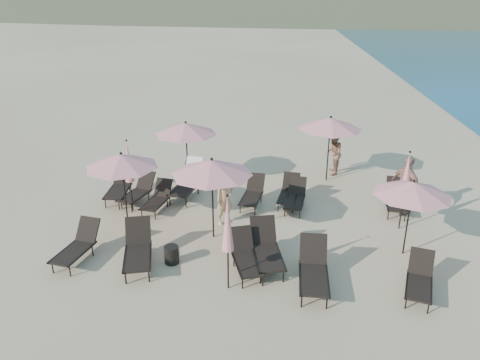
# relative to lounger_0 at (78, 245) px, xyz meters

# --- Properties ---
(ground) EXTENTS (800.00, 800.00, 0.00)m
(ground) POSITION_rel_lounger_0_xyz_m (5.21, -0.30, -0.44)
(ground) COLOR #D6BA8C
(ground) RESTS_ON ground
(lounger_0) EXTENTS (0.96, 1.73, 0.94)m
(lounger_0) POSITION_rel_lounger_0_xyz_m (0.00, 0.00, 0.00)
(lounger_0) COLOR black
(lounger_0) RESTS_ON ground
(lounger_1) EXTENTS (1.07, 1.91, 1.03)m
(lounger_1) POSITION_rel_lounger_0_xyz_m (1.67, -0.13, 0.05)
(lounger_1) COLOR black
(lounger_1) RESTS_ON ground
(lounger_2) EXTENTS (1.05, 1.73, 0.93)m
(lounger_2) POSITION_rel_lounger_0_xyz_m (4.49, -0.21, -0.00)
(lounger_2) COLOR black
(lounger_2) RESTS_ON ground
(lounger_3) EXTENTS (1.01, 1.91, 1.04)m
(lounger_3) POSITION_rel_lounger_0_xyz_m (5.02, 0.12, 0.05)
(lounger_3) COLOR black
(lounger_3) RESTS_ON ground
(lounger_4) EXTENTS (0.76, 1.84, 1.04)m
(lounger_4) POSITION_rel_lounger_0_xyz_m (6.17, -0.78, 0.05)
(lounger_4) COLOR black
(lounger_4) RESTS_ON ground
(lounger_5) EXTENTS (1.00, 1.62, 0.87)m
(lounger_5) POSITION_rel_lounger_0_xyz_m (8.65, -0.90, -0.03)
(lounger_5) COLOR black
(lounger_5) RESTS_ON ground
(lounger_6) EXTENTS (0.69, 1.71, 0.98)m
(lounger_6) POSITION_rel_lounger_0_xyz_m (-0.10, 3.92, 0.02)
(lounger_6) COLOR black
(lounger_6) RESTS_ON ground
(lounger_7) EXTENTS (1.06, 1.99, 1.18)m
(lounger_7) POSITION_rel_lounger_0_xyz_m (2.22, 4.37, 0.12)
(lounger_7) COLOR black
(lounger_7) RESTS_ON ground
(lounger_8) EXTENTS (0.85, 1.64, 0.90)m
(lounger_8) POSITION_rel_lounger_0_xyz_m (4.49, 3.72, -0.02)
(lounger_8) COLOR black
(lounger_8) RESTS_ON ground
(lounger_9) EXTENTS (0.83, 1.60, 0.88)m
(lounger_9) POSITION_rel_lounger_0_xyz_m (5.70, 3.93, -0.03)
(lounger_9) COLOR black
(lounger_9) RESTS_ON ground
(lounger_10) EXTENTS (0.82, 1.60, 0.88)m
(lounger_10) POSITION_rel_lounger_0_xyz_m (5.90, 3.57, -0.03)
(lounger_10) COLOR black
(lounger_10) RESTS_ON ground
(lounger_11) EXTENTS (0.86, 1.68, 0.92)m
(lounger_11) POSITION_rel_lounger_0_xyz_m (9.15, 3.64, -0.01)
(lounger_11) COLOR black
(lounger_11) RESTS_ON ground
(lounger_12) EXTENTS (1.09, 1.69, 0.91)m
(lounger_12) POSITION_rel_lounger_0_xyz_m (0.62, 3.65, -0.01)
(lounger_12) COLOR black
(lounger_12) RESTS_ON ground
(lounger_13) EXTENTS (0.86, 1.57, 0.86)m
(lounger_13) POSITION_rel_lounger_0_xyz_m (1.41, 3.15, -0.04)
(lounger_13) COLOR black
(lounger_13) RESTS_ON ground
(umbrella_open_0) EXTENTS (2.16, 2.16, 2.33)m
(umbrella_open_0) POSITION_rel_lounger_0_xyz_m (0.69, 2.13, 1.62)
(umbrella_open_0) COLOR black
(umbrella_open_0) RESTS_ON ground
(umbrella_open_1) EXTENTS (2.29, 2.29, 2.47)m
(umbrella_open_1) POSITION_rel_lounger_0_xyz_m (3.45, 1.47, 1.74)
(umbrella_open_1) COLOR black
(umbrella_open_1) RESTS_ON ground
(umbrella_open_2) EXTENTS (2.04, 2.04, 2.20)m
(umbrella_open_2) POSITION_rel_lounger_0_xyz_m (8.76, 0.92, 1.51)
(umbrella_open_2) COLOR black
(umbrella_open_2) RESTS_ON ground
(umbrella_open_3) EXTENTS (2.22, 2.22, 2.39)m
(umbrella_open_3) POSITION_rel_lounger_0_xyz_m (2.02, 5.37, 1.68)
(umbrella_open_3) COLOR black
(umbrella_open_3) RESTS_ON ground
(umbrella_open_4) EXTENTS (2.32, 2.32, 2.49)m
(umbrella_open_4) POSITION_rel_lounger_0_xyz_m (7.18, 6.09, 1.77)
(umbrella_open_4) COLOR black
(umbrella_open_4) RESTS_ON ground
(umbrella_closed_0) EXTENTS (0.29, 0.29, 2.50)m
(umbrella_closed_0) POSITION_rel_lounger_0_xyz_m (4.12, -1.01, 1.30)
(umbrella_closed_0) COLOR black
(umbrella_closed_0) RESTS_ON ground
(umbrella_closed_1) EXTENTS (0.29, 0.29, 2.49)m
(umbrella_closed_1) POSITION_rel_lounger_0_xyz_m (9.00, 2.37, 1.29)
(umbrella_closed_1) COLOR black
(umbrella_closed_1) RESTS_ON ground
(umbrella_closed_2) EXTENTS (0.29, 0.29, 2.44)m
(umbrella_closed_2) POSITION_rel_lounger_0_xyz_m (0.60, 3.00, 1.26)
(umbrella_closed_2) COLOR black
(umbrella_closed_2) RESTS_ON ground
(side_table_0) EXTENTS (0.39, 0.39, 0.48)m
(side_table_0) POSITION_rel_lounger_0_xyz_m (2.52, 0.01, -0.20)
(side_table_0) COLOR black
(side_table_0) RESTS_ON ground
(side_table_1) EXTENTS (0.38, 0.38, 0.44)m
(side_table_1) POSITION_rel_lounger_0_xyz_m (6.17, 0.14, -0.22)
(side_table_1) COLOR black
(side_table_1) RESTS_ON ground
(beachgoer_a) EXTENTS (0.71, 0.68, 1.63)m
(beachgoer_a) POSITION_rel_lounger_0_xyz_m (3.69, 2.36, 0.38)
(beachgoer_a) COLOR tan
(beachgoer_a) RESTS_ON ground
(beachgoer_b) EXTENTS (0.71, 0.87, 1.68)m
(beachgoer_b) POSITION_rel_lounger_0_xyz_m (7.45, 6.73, 0.40)
(beachgoer_b) COLOR #996C4F
(beachgoer_b) RESTS_ON ground
(beachgoer_c) EXTENTS (0.99, 1.20, 1.92)m
(beachgoer_c) POSITION_rel_lounger_0_xyz_m (9.37, 3.47, 0.52)
(beachgoer_c) COLOR tan
(beachgoer_c) RESTS_ON ground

